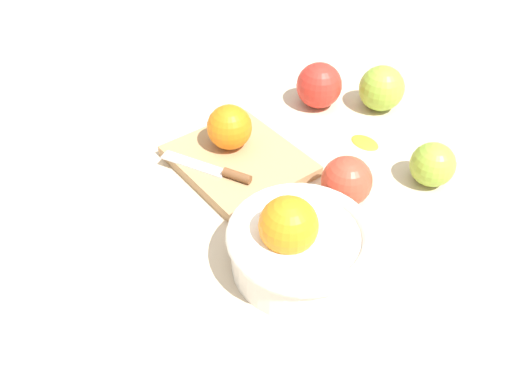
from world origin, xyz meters
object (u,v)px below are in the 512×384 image
object	(u,v)px
apple_front_right	(382,88)
apple_mid_left	(347,181)
apple_front_right_2	(319,85)
knife	(218,171)
bowl	(299,244)
apple_front_left	(433,165)
cutting_board	(239,161)
orange_on_board	(229,127)

from	to	relation	value
apple_front_right	apple_mid_left	distance (m)	0.27
apple_front_right_2	apple_mid_left	distance (m)	0.26
knife	apple_mid_left	size ratio (longest dim) A/B	1.84
knife	apple_front_right_2	bearing A→B (deg)	-67.29
bowl	apple_mid_left	bearing A→B (deg)	-60.51
apple_front_left	apple_front_right_2	bearing A→B (deg)	6.10
bowl	knife	distance (m)	0.20
knife	apple_front_right	world-z (taller)	apple_front_right
cutting_board	apple_front_left	distance (m)	0.30
apple_front_left	apple_front_right	world-z (taller)	apple_front_right
knife	apple_front_left	xyz separation A→B (m)	(-0.16, -0.29, 0.01)
knife	apple_front_left	distance (m)	0.33
apple_front_left	apple_mid_left	world-z (taller)	apple_mid_left
orange_on_board	apple_front_right	world-z (taller)	orange_on_board
cutting_board	orange_on_board	world-z (taller)	orange_on_board
apple_front_left	orange_on_board	bearing A→B (deg)	48.36
knife	bowl	bearing A→B (deg)	-175.34
orange_on_board	apple_front_right_2	world-z (taller)	orange_on_board
apple_mid_left	cutting_board	bearing A→B (deg)	33.71
apple_front_right	apple_front_right_2	size ratio (longest dim) A/B	0.99
cutting_board	apple_front_right_2	world-z (taller)	apple_front_right_2
bowl	knife	bearing A→B (deg)	4.66
apple_front_right_2	orange_on_board	bearing A→B (deg)	104.53
orange_on_board	apple_front_right_2	xyz separation A→B (m)	(0.05, -0.21, -0.01)
apple_front_left	bowl	bearing A→B (deg)	99.30
apple_front_right	bowl	bearing A→B (deg)	126.51
orange_on_board	apple_front_right	size ratio (longest dim) A/B	0.89
apple_front_right_2	apple_mid_left	world-z (taller)	apple_front_right_2
apple_front_right_2	apple_front_right	bearing A→B (deg)	-123.76
apple_front_right	apple_mid_left	xyz separation A→B (m)	(-0.17, 0.20, -0.00)
bowl	apple_front_left	xyz separation A→B (m)	(0.04, -0.27, -0.01)
knife	apple_front_left	world-z (taller)	apple_front_left
cutting_board	apple_front_right	distance (m)	0.31
knife	apple_front_left	size ratio (longest dim) A/B	2.01
apple_mid_left	bowl	bearing A→B (deg)	119.49
orange_on_board	apple_front_left	xyz separation A→B (m)	(-0.21, -0.24, -0.02)
orange_on_board	knife	distance (m)	0.08
cutting_board	apple_front_left	bearing A→B (deg)	-126.75
knife	apple_mid_left	xyz separation A→B (m)	(-0.13, -0.15, 0.01)
bowl	knife	size ratio (longest dim) A/B	1.38
apple_front_left	cutting_board	bearing A→B (deg)	53.25
cutting_board	apple_front_right_2	distance (m)	0.23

